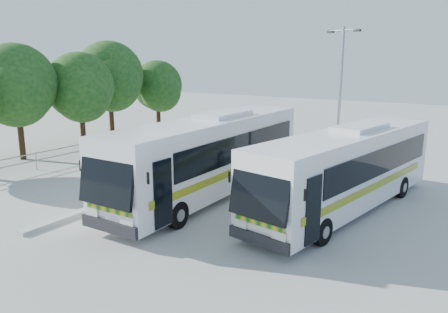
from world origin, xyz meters
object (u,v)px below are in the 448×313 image
Objects in this scene: tree_far_e at (158,85)px; tree_far_c at (81,86)px; tree_far_b at (17,84)px; lamppost at (340,97)px; coach_main at (211,154)px; coach_adjacent at (347,168)px; tree_far_d at (110,76)px.

tree_far_c is at bearing -86.46° from tree_far_e.
tree_far_c is (0.89, 3.90, -0.31)m from tree_far_b.
tree_far_e is 18.10m from lamppost.
tree_far_e is at bearing 137.77° from coach_main.
coach_adjacent is (5.68, 1.28, -0.14)m from coach_main.
tree_far_b is 4.01m from tree_far_c.
tree_far_c is at bearing -72.17° from tree_far_d.
tree_far_c is 0.55× the size of coach_adjacent.
lamppost is (17.46, 6.09, -0.40)m from tree_far_b.
lamppost is at bearing 19.23° from tree_far_b.
lamppost is (17.75, -1.51, -0.65)m from tree_far_d.
tree_far_c is 0.52× the size of coach_main.
coach_main is 1.66× the size of lamppost.
tree_far_d is 4.65m from tree_far_e.
tree_far_d is 17.83m from lamppost.
coach_adjacent is at bearing 4.59° from tree_far_b.
tree_far_c is 3.93m from tree_far_d.
lamppost reaches higher than tree_far_e.
tree_far_b reaches higher than tree_far_e.
lamppost reaches higher than tree_far_c.
coach_main is (13.97, -7.33, -2.92)m from tree_far_d.
tree_far_e is at bearing 93.54° from tree_far_c.
coach_adjacent is at bearing -49.29° from lamppost.
tree_far_c is 13.50m from coach_main.
lamppost is (16.56, 2.19, -0.09)m from tree_far_c.
tree_far_b reaches higher than tree_far_c.
lamppost is (17.07, -6.01, 0.28)m from tree_far_e.
tree_far_d is (-1.19, 3.70, 0.56)m from tree_far_c.
lamppost reaches higher than tree_far_b.
tree_far_d is at bearing 172.60° from coach_adjacent.
tree_far_b is at bearing -102.91° from tree_far_c.
tree_far_c reaches higher than tree_far_e.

